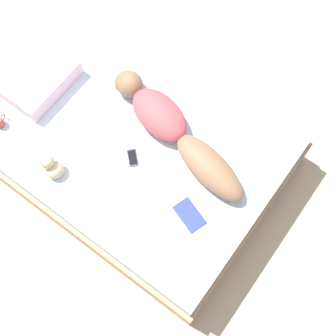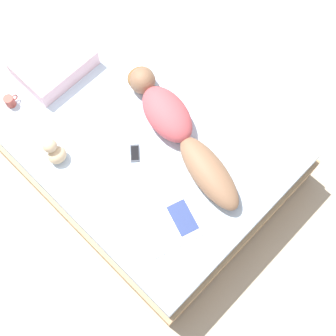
# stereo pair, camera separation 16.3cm
# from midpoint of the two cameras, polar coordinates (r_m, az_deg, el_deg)

# --- Properties ---
(ground_plane) EXTENTS (12.00, 12.00, 0.00)m
(ground_plane) POSITION_cam_midpoint_polar(r_m,az_deg,el_deg) (3.91, -1.81, 1.43)
(ground_plane) COLOR #B7A88E
(bed) EXTENTS (1.64, 2.21, 0.53)m
(bed) POSITION_cam_midpoint_polar(r_m,az_deg,el_deg) (3.67, -1.93, 2.99)
(bed) COLOR tan
(bed) RESTS_ON ground_plane
(person) EXTENTS (0.49, 1.30, 0.21)m
(person) POSITION_cam_midpoint_polar(r_m,az_deg,el_deg) (3.31, 2.62, 4.64)
(person) COLOR brown
(person) RESTS_ON bed
(open_magazine) EXTENTS (0.50, 0.45, 0.01)m
(open_magazine) POSITION_cam_midpoint_polar(r_m,az_deg,el_deg) (3.17, 1.68, -6.98)
(open_magazine) COLOR white
(open_magazine) RESTS_ON bed
(coffee_mug) EXTENTS (0.11, 0.07, 0.09)m
(coffee_mug) POSITION_cam_midpoint_polar(r_m,az_deg,el_deg) (3.64, -17.49, 7.72)
(coffee_mug) COLOR #993D33
(coffee_mug) RESTS_ON bed
(cell_phone) EXTENTS (0.14, 0.14, 0.01)m
(cell_phone) POSITION_cam_midpoint_polar(r_m,az_deg,el_deg) (3.34, -2.66, 1.72)
(cell_phone) COLOR #333842
(cell_phone) RESTS_ON bed
(plush_toy) EXTENTS (0.14, 0.16, 0.20)m
(plush_toy) POSITION_cam_midpoint_polar(r_m,az_deg,el_deg) (3.32, -12.31, 1.86)
(plush_toy) COLOR #D1B289
(plush_toy) RESTS_ON bed
(pillow) EXTENTS (0.55, 0.42, 0.15)m
(pillow) POSITION_cam_midpoint_polar(r_m,az_deg,el_deg) (3.69, -12.51, 12.28)
(pillow) COLOR beige
(pillow) RESTS_ON bed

